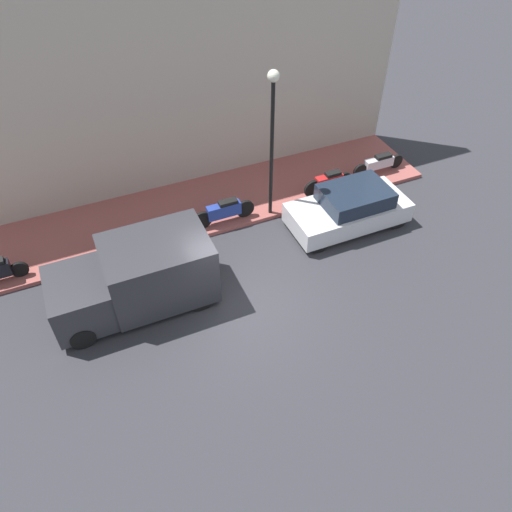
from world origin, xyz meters
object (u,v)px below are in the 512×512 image
object	(u,v)px
delivery_van	(135,277)
scooter_silver	(379,163)
motorcycle_red	(329,182)
streetlamp	(272,124)
motorcycle_blue	(224,211)
parked_car	(349,208)

from	to	relation	value
delivery_van	scooter_silver	distance (m)	10.20
motorcycle_red	streetlamp	distance (m)	3.76
delivery_van	motorcycle_blue	world-z (taller)	delivery_van
parked_car	scooter_silver	world-z (taller)	parked_car
delivery_van	parked_car	bearing A→B (deg)	-84.83
motorcycle_red	motorcycle_blue	xyz separation A→B (m)	(-0.06, 4.00, 0.00)
delivery_van	motorcycle_red	bearing A→B (deg)	-72.70
parked_car	motorcycle_red	xyz separation A→B (m)	(1.66, -0.18, -0.07)
streetlamp	parked_car	bearing A→B (deg)	-123.43
motorcycle_blue	delivery_van	bearing A→B (deg)	123.14
motorcycle_red	streetlamp	bearing A→B (deg)	94.95
streetlamp	scooter_silver	bearing A→B (deg)	-82.98
scooter_silver	motorcycle_red	world-z (taller)	motorcycle_red
delivery_van	scooter_silver	bearing A→B (deg)	-74.62
parked_car	delivery_van	bearing A→B (deg)	95.17
delivery_van	scooter_silver	xyz separation A→B (m)	(2.70, -9.82, -0.48)
delivery_van	streetlamp	world-z (taller)	streetlamp
scooter_silver	streetlamp	bearing A→B (deg)	97.02
parked_car	motorcycle_blue	world-z (taller)	parked_car
motorcycle_blue	streetlamp	xyz separation A→B (m)	(-0.14, -1.61, 2.89)
motorcycle_red	scooter_silver	bearing A→B (deg)	-80.90
scooter_silver	motorcycle_blue	world-z (taller)	motorcycle_blue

